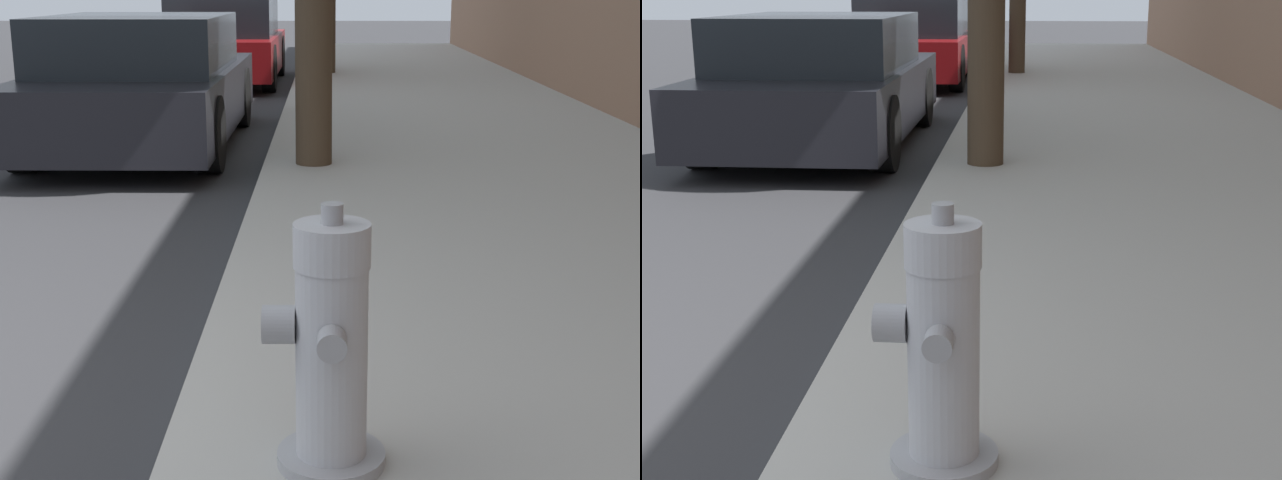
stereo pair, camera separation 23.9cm
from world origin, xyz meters
TOP-DOWN VIEW (x-y plane):
  - fire_hydrant at (2.26, -0.16)m, footprint 0.34×0.35m
  - parked_car_near at (0.54, 5.94)m, footprint 1.72×4.09m
  - parked_car_mid at (0.66, 11.83)m, footprint 1.70×4.09m

SIDE VIEW (x-z plane):
  - fire_hydrant at x=2.26m, z-range 0.11..0.87m
  - parked_car_near at x=0.54m, z-range -0.01..1.21m
  - parked_car_mid at x=0.66m, z-range -0.02..1.29m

